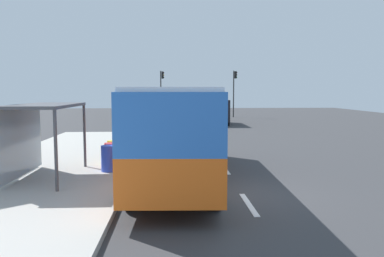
{
  "coord_description": "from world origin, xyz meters",
  "views": [
    {
      "loc": [
        -1.85,
        -11.57,
        3.13
      ],
      "look_at": [
        -1.0,
        5.43,
        1.5
      ],
      "focal_mm": 37.04,
      "sensor_mm": 36.0,
      "label": 1
    }
  ],
  "objects_px": {
    "white_van": "(216,110)",
    "sedan_near": "(211,112)",
    "bus": "(176,127)",
    "recycling_bin_blue": "(108,158)",
    "recycling_bin_red": "(111,155)",
    "bus_shelter": "(37,121)",
    "traffic_light_far_side": "(162,87)",
    "recycling_bin_yellow": "(114,152)",
    "sedan_far": "(206,110)",
    "traffic_light_near_side": "(234,87)"
  },
  "relations": [
    {
      "from": "sedan_far",
      "to": "recycling_bin_yellow",
      "type": "height_order",
      "value": "sedan_far"
    },
    {
      "from": "sedan_near",
      "to": "traffic_light_near_side",
      "type": "distance_m",
      "value": 5.82
    },
    {
      "from": "bus",
      "to": "traffic_light_near_side",
      "type": "relative_size",
      "value": 2.02
    },
    {
      "from": "traffic_light_near_side",
      "to": "recycling_bin_red",
      "type": "bearing_deg",
      "value": -107.12
    },
    {
      "from": "recycling_bin_blue",
      "to": "sedan_far",
      "type": "bearing_deg",
      "value": 79.41
    },
    {
      "from": "bus",
      "to": "recycling_bin_blue",
      "type": "height_order",
      "value": "bus"
    },
    {
      "from": "recycling_bin_red",
      "to": "traffic_light_near_side",
      "type": "distance_m",
      "value": 33.06
    },
    {
      "from": "white_van",
      "to": "sedan_near",
      "type": "bearing_deg",
      "value": 89.03
    },
    {
      "from": "sedan_near",
      "to": "traffic_light_near_side",
      "type": "xyz_separation_m",
      "value": [
        3.2,
        3.95,
        2.83
      ]
    },
    {
      "from": "bus",
      "to": "traffic_light_far_side",
      "type": "distance_m",
      "value": 33.49
    },
    {
      "from": "traffic_light_near_side",
      "to": "bus_shelter",
      "type": "height_order",
      "value": "traffic_light_near_side"
    },
    {
      "from": "recycling_bin_blue",
      "to": "recycling_bin_yellow",
      "type": "bearing_deg",
      "value": 90.0
    },
    {
      "from": "bus",
      "to": "sedan_far",
      "type": "relative_size",
      "value": 2.49
    },
    {
      "from": "bus",
      "to": "white_van",
      "type": "height_order",
      "value": "bus"
    },
    {
      "from": "recycling_bin_red",
      "to": "recycling_bin_blue",
      "type": "bearing_deg",
      "value": -90.0
    },
    {
      "from": "sedan_near",
      "to": "traffic_light_far_side",
      "type": "relative_size",
      "value": 0.82
    },
    {
      "from": "white_van",
      "to": "recycling_bin_blue",
      "type": "distance_m",
      "value": 23.33
    },
    {
      "from": "bus",
      "to": "recycling_bin_blue",
      "type": "distance_m",
      "value": 2.79
    },
    {
      "from": "sedan_near",
      "to": "recycling_bin_yellow",
      "type": "distance_m",
      "value": 27.6
    },
    {
      "from": "bus",
      "to": "recycling_bin_red",
      "type": "bearing_deg",
      "value": 155.38
    },
    {
      "from": "recycling_bin_red",
      "to": "bus_shelter",
      "type": "height_order",
      "value": "bus_shelter"
    },
    {
      "from": "recycling_bin_blue",
      "to": "traffic_light_far_side",
      "type": "relative_size",
      "value": 0.17
    },
    {
      "from": "bus",
      "to": "sedan_near",
      "type": "bearing_deg",
      "value": 82.04
    },
    {
      "from": "recycling_bin_red",
      "to": "bus_shelter",
      "type": "bearing_deg",
      "value": -143.29
    },
    {
      "from": "bus_shelter",
      "to": "bus",
      "type": "bearing_deg",
      "value": 6.18
    },
    {
      "from": "white_van",
      "to": "sedan_far",
      "type": "height_order",
      "value": "white_van"
    },
    {
      "from": "sedan_far",
      "to": "recycling_bin_red",
      "type": "height_order",
      "value": "sedan_far"
    },
    {
      "from": "recycling_bin_red",
      "to": "recycling_bin_yellow",
      "type": "distance_m",
      "value": 0.7
    },
    {
      "from": "traffic_light_far_side",
      "to": "recycling_bin_yellow",
      "type": "bearing_deg",
      "value": -91.99
    },
    {
      "from": "white_van",
      "to": "sedan_near",
      "type": "height_order",
      "value": "white_van"
    },
    {
      "from": "sedan_near",
      "to": "white_van",
      "type": "bearing_deg",
      "value": -90.97
    },
    {
      "from": "recycling_bin_blue",
      "to": "bus",
      "type": "bearing_deg",
      "value": -10.04
    },
    {
      "from": "bus",
      "to": "white_van",
      "type": "bearing_deg",
      "value": 80.3
    },
    {
      "from": "recycling_bin_red",
      "to": "traffic_light_near_side",
      "type": "xyz_separation_m",
      "value": [
        9.69,
        31.47,
        2.96
      ]
    },
    {
      "from": "sedan_near",
      "to": "recycling_bin_blue",
      "type": "xyz_separation_m",
      "value": [
        -6.5,
        -28.22,
        -0.14
      ]
    },
    {
      "from": "traffic_light_near_side",
      "to": "traffic_light_far_side",
      "type": "bearing_deg",
      "value": 174.69
    },
    {
      "from": "white_van",
      "to": "sedan_far",
      "type": "bearing_deg",
      "value": 89.54
    },
    {
      "from": "sedan_near",
      "to": "bus_shelter",
      "type": "relative_size",
      "value": 1.12
    },
    {
      "from": "bus",
      "to": "recycling_bin_red",
      "type": "relative_size",
      "value": 11.67
    },
    {
      "from": "sedan_far",
      "to": "recycling_bin_blue",
      "type": "distance_m",
      "value": 35.37
    },
    {
      "from": "sedan_near",
      "to": "sedan_far",
      "type": "distance_m",
      "value": 6.55
    },
    {
      "from": "recycling_bin_blue",
      "to": "bus_shelter",
      "type": "relative_size",
      "value": 0.24
    },
    {
      "from": "traffic_light_far_side",
      "to": "sedan_near",
      "type": "bearing_deg",
      "value": -41.33
    },
    {
      "from": "bus_shelter",
      "to": "traffic_light_near_side",
      "type": "bearing_deg",
      "value": 70.23
    },
    {
      "from": "traffic_light_near_side",
      "to": "bus",
      "type": "bearing_deg",
      "value": -102.46
    },
    {
      "from": "white_van",
      "to": "sedan_far",
      "type": "xyz_separation_m",
      "value": [
        0.1,
        12.34,
        -0.55
      ]
    },
    {
      "from": "bus_shelter",
      "to": "sedan_near",
      "type": "bearing_deg",
      "value": 73.37
    },
    {
      "from": "sedan_near",
      "to": "recycling_bin_yellow",
      "type": "relative_size",
      "value": 4.7
    },
    {
      "from": "sedan_far",
      "to": "bus_shelter",
      "type": "bearing_deg",
      "value": -103.71
    },
    {
      "from": "sedan_far",
      "to": "recycling_bin_yellow",
      "type": "bearing_deg",
      "value": -101.02
    }
  ]
}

